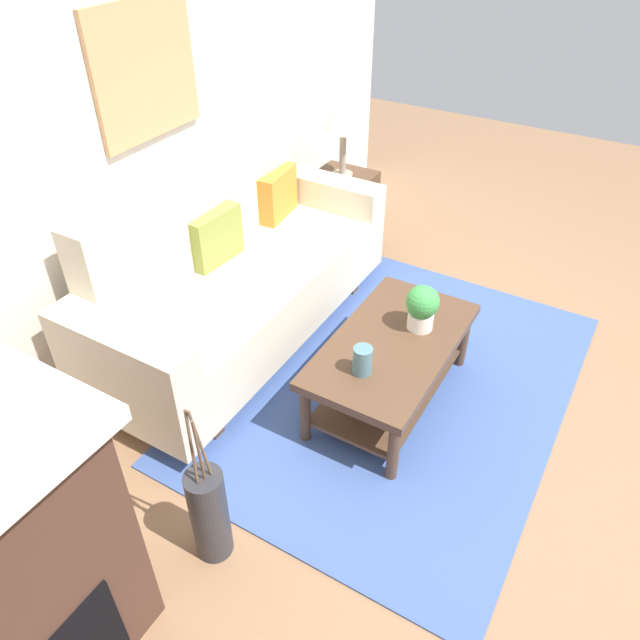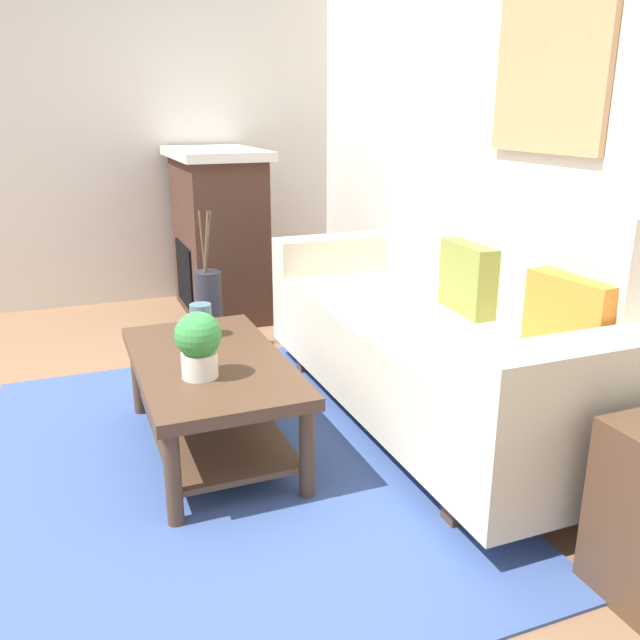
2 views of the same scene
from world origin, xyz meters
name	(u,v)px [view 1 (image 1 of 2)]	position (x,y,z in m)	size (l,w,h in m)	color
ground_plane	(478,416)	(0.00, 0.00, 0.00)	(9.40, 9.40, 0.00)	#8C6647
wall_back	(152,108)	(0.00, 2.12, 1.35)	(5.40, 0.10, 2.70)	silver
area_rug	(396,384)	(0.00, 0.50, 0.01)	(2.48, 1.82, 0.01)	#3D5693
couch	(236,278)	(-0.07, 1.58, 0.43)	(2.16, 0.84, 1.08)	beige
throw_pillow_olive	(215,237)	(-0.07, 1.70, 0.68)	(0.36, 0.12, 0.32)	olive
throw_pillow_orange	(277,194)	(0.60, 1.70, 0.68)	(0.36, 0.12, 0.32)	orange
coffee_table	(391,357)	(-0.13, 0.50, 0.31)	(1.10, 0.60, 0.43)	#513826
tabletop_vase	(363,360)	(-0.43, 0.53, 0.51)	(0.10, 0.10, 0.15)	slate
potted_plant_tabletop	(422,306)	(0.05, 0.42, 0.57)	(0.18, 0.18, 0.26)	white
side_table	(341,209)	(1.31, 1.60, 0.28)	(0.44, 0.44, 0.56)	#513826
table_lamp	(344,118)	(1.31, 1.60, 0.99)	(0.28, 0.28, 0.57)	gray
floor_vase	(209,514)	(-1.38, 0.76, 0.25)	(0.16, 0.16, 0.50)	#2D2D33
floor_vase_branch_a	(200,444)	(-1.36, 0.76, 0.68)	(0.01, 0.01, 0.36)	brown
floor_vase_branch_b	(192,447)	(-1.39, 0.78, 0.68)	(0.01, 0.01, 0.36)	brown
floor_vase_branch_c	(199,451)	(-1.39, 0.74, 0.68)	(0.01, 0.01, 0.36)	brown
framed_painting	(146,71)	(-0.07, 2.05, 1.58)	(0.72, 0.03, 0.69)	tan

